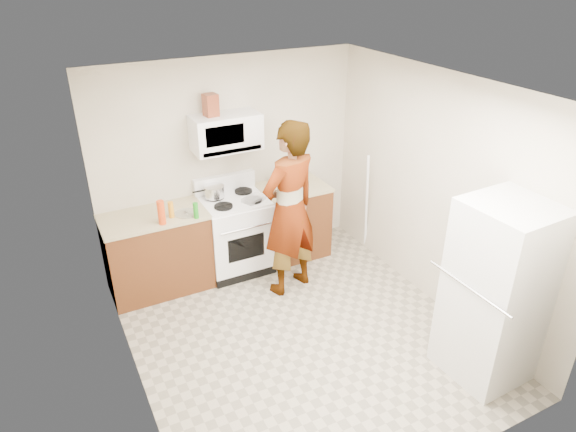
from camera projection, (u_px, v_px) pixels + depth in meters
floor at (301, 335)px, 5.24m from camera, size 3.60×3.60×0.00m
back_wall at (230, 163)px, 6.08m from camera, size 3.20×0.02×2.50m
right_wall at (437, 194)px, 5.32m from camera, size 0.02×3.60×2.50m
cabinet_left at (158, 254)px, 5.79m from camera, size 1.12×0.62×0.90m
counter_left at (153, 217)px, 5.57m from camera, size 1.14×0.64×0.03m
cabinet_right at (293, 221)px, 6.49m from camera, size 0.80×0.62×0.90m
counter_right at (293, 187)px, 6.28m from camera, size 0.82×0.64×0.03m
gas_range at (235, 233)px, 6.15m from camera, size 0.76×0.65×1.13m
microwave at (226, 132)px, 5.70m from camera, size 0.76×0.38×0.40m
person at (289, 210)px, 5.54m from camera, size 0.84×0.67×2.00m
fridge at (497, 292)px, 4.45m from camera, size 0.73×0.73×1.70m
kettle at (280, 178)px, 6.25m from camera, size 0.18×0.18×0.19m
jug at (211, 105)px, 5.50m from camera, size 0.16×0.16×0.24m
saucepan at (214, 192)px, 5.93m from camera, size 0.31×0.31×0.13m
tray at (254, 199)px, 5.90m from camera, size 0.29×0.25×0.05m
bottle_spray at (161, 212)px, 5.34m from camera, size 0.09×0.09×0.26m
bottle_hot_sauce at (171, 210)px, 5.49m from camera, size 0.07×0.07×0.18m
bottle_green_cap at (196, 211)px, 5.47m from camera, size 0.07×0.07×0.18m
pot_lid at (186, 213)px, 5.60m from camera, size 0.32×0.32×0.01m
broom at (367, 203)px, 6.41m from camera, size 0.22×0.22×1.36m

